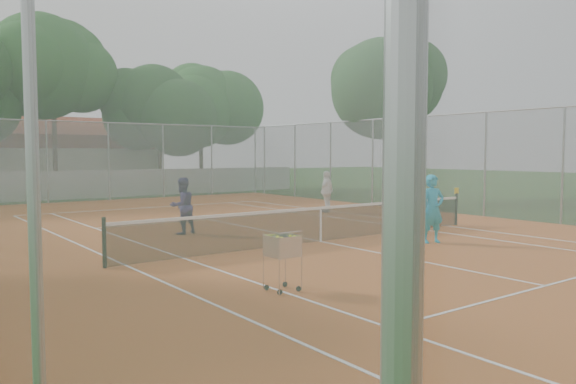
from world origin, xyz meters
TOP-DOWN VIEW (x-y plane):
  - ground at (0.00, 0.00)m, footprint 120.00×120.00m
  - court_pad at (0.00, 0.00)m, footprint 18.00×34.00m
  - court_lines at (0.00, 0.00)m, footprint 10.98×23.78m
  - tennis_net at (0.00, 0.00)m, footprint 11.88×0.10m
  - perimeter_fence at (0.00, 0.00)m, footprint 18.00×34.00m
  - boundary_wall at (0.00, 19.00)m, footprint 26.00×0.30m
  - clubhouse at (-2.00, 29.00)m, footprint 16.40×9.00m
  - tropical_trees at (0.00, 22.00)m, footprint 29.00×19.00m
  - player_near at (2.31, -1.94)m, footprint 0.77×0.63m
  - player_far_left at (-2.41, 3.55)m, footprint 0.94×0.80m
  - player_far_right at (5.08, 5.69)m, footprint 1.08×0.78m
  - ball_hopper at (-4.09, -3.85)m, footprint 0.56×0.56m

SIDE VIEW (x-z plane):
  - ground at x=0.00m, z-range 0.00..0.00m
  - court_pad at x=0.00m, z-range 0.00..0.02m
  - court_lines at x=0.00m, z-range 0.02..0.03m
  - tennis_net at x=0.00m, z-range 0.02..1.00m
  - ball_hopper at x=-4.09m, z-range 0.02..1.11m
  - boundary_wall at x=0.00m, z-range 0.00..1.50m
  - player_far_right at x=5.08m, z-range 0.02..1.71m
  - player_far_left at x=-2.41m, z-range 0.02..1.72m
  - player_near at x=2.31m, z-range 0.02..1.86m
  - perimeter_fence at x=0.00m, z-range 0.00..4.00m
  - clubhouse at x=-2.00m, z-range 0.00..4.40m
  - tropical_trees at x=0.00m, z-range 0.00..10.00m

